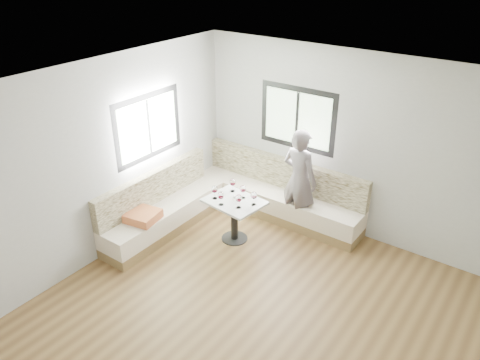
# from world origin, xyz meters

# --- Properties ---
(room) EXTENTS (5.01, 5.01, 2.81)m
(room) POSITION_xyz_m (-0.08, 0.08, 1.41)
(room) COLOR brown
(room) RESTS_ON ground
(banquette) EXTENTS (2.90, 2.80, 0.95)m
(banquette) POSITION_xyz_m (-1.59, 1.62, 0.33)
(banquette) COLOR olive
(banquette) RESTS_ON ground
(table) EXTENTS (0.89, 0.73, 0.67)m
(table) POSITION_xyz_m (-1.20, 1.26, 0.50)
(table) COLOR black
(table) RESTS_ON ground
(person) EXTENTS (0.66, 0.48, 1.66)m
(person) POSITION_xyz_m (-0.60, 2.13, 0.83)
(person) COLOR slate
(person) RESTS_ON ground
(olive_ramekin) EXTENTS (0.11, 0.11, 0.05)m
(olive_ramekin) POSITION_xyz_m (-1.23, 1.36, 0.70)
(olive_ramekin) COLOR white
(olive_ramekin) RESTS_ON table
(wine_glass_a) EXTENTS (0.09, 0.09, 0.21)m
(wine_glass_a) POSITION_xyz_m (-1.47, 1.14, 0.82)
(wine_glass_a) COLOR white
(wine_glass_a) RESTS_ON table
(wine_glass_b) EXTENTS (0.09, 0.09, 0.21)m
(wine_glass_b) POSITION_xyz_m (-1.28, 1.05, 0.82)
(wine_glass_b) COLOR white
(wine_glass_b) RESTS_ON table
(wine_glass_c) EXTENTS (0.09, 0.09, 0.21)m
(wine_glass_c) POSITION_xyz_m (-1.03, 1.13, 0.82)
(wine_glass_c) COLOR white
(wine_glass_c) RESTS_ON table
(wine_glass_d) EXTENTS (0.09, 0.09, 0.21)m
(wine_glass_d) POSITION_xyz_m (-1.14, 1.40, 0.82)
(wine_glass_d) COLOR white
(wine_glass_d) RESTS_ON table
(wine_glass_e) EXTENTS (0.09, 0.09, 0.21)m
(wine_glass_e) POSITION_xyz_m (-0.90, 1.33, 0.82)
(wine_glass_e) COLOR white
(wine_glass_e) RESTS_ON table
(wine_glass_f) EXTENTS (0.09, 0.09, 0.21)m
(wine_glass_f) POSITION_xyz_m (-1.39, 1.47, 0.82)
(wine_glass_f) COLOR white
(wine_glass_f) RESTS_ON table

